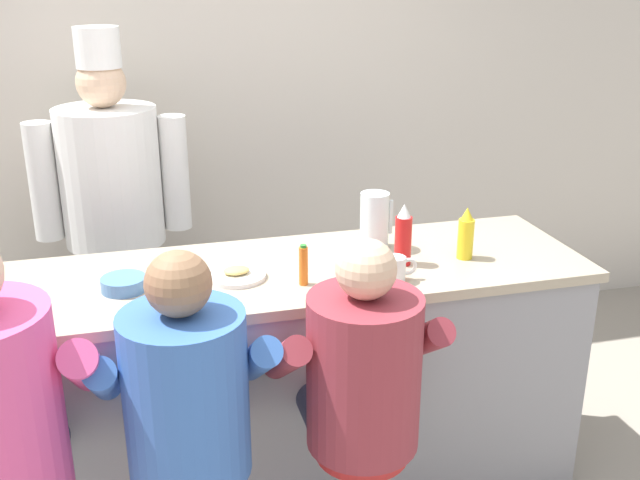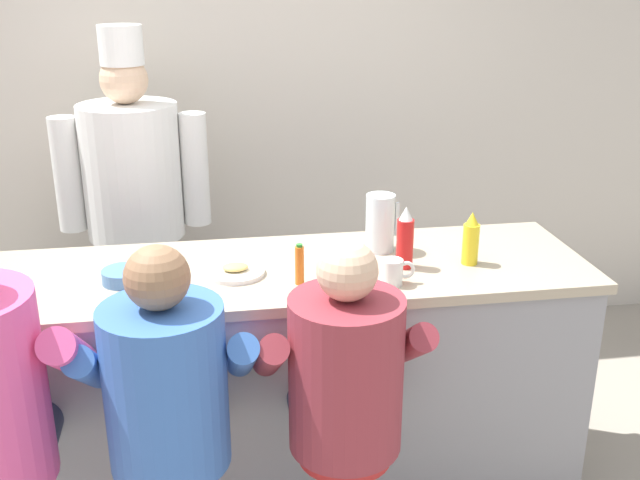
% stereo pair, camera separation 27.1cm
% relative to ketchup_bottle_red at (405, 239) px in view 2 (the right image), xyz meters
% --- Properties ---
extents(wall_back, '(10.00, 0.06, 2.70)m').
position_rel_ketchup_bottle_red_xyz_m(wall_back, '(-0.53, 1.57, 0.20)').
color(wall_back, beige).
rests_on(wall_back, ground_plane).
extents(diner_counter, '(2.53, 0.72, 1.03)m').
position_rel_ketchup_bottle_red_xyz_m(diner_counter, '(-0.53, 0.07, -0.63)').
color(diner_counter, gray).
rests_on(diner_counter, ground_plane).
extents(ketchup_bottle_red, '(0.07, 0.07, 0.25)m').
position_rel_ketchup_bottle_red_xyz_m(ketchup_bottle_red, '(0.00, 0.00, 0.00)').
color(ketchup_bottle_red, red).
rests_on(ketchup_bottle_red, diner_counter).
extents(mustard_bottle_yellow, '(0.06, 0.06, 0.21)m').
position_rel_ketchup_bottle_red_xyz_m(mustard_bottle_yellow, '(0.26, -0.00, -0.02)').
color(mustard_bottle_yellow, yellow).
rests_on(mustard_bottle_yellow, diner_counter).
extents(hot_sauce_bottle_orange, '(0.03, 0.03, 0.16)m').
position_rel_ketchup_bottle_red_xyz_m(hot_sauce_bottle_orange, '(-0.42, -0.09, -0.04)').
color(hot_sauce_bottle_orange, orange).
rests_on(hot_sauce_bottle_orange, diner_counter).
extents(water_pitcher_clear, '(0.14, 0.12, 0.24)m').
position_rel_ketchup_bottle_red_xyz_m(water_pitcher_clear, '(-0.05, 0.20, 0.00)').
color(water_pitcher_clear, silver).
rests_on(water_pitcher_clear, diner_counter).
extents(breakfast_plate, '(0.22, 0.22, 0.04)m').
position_rel_ketchup_bottle_red_xyz_m(breakfast_plate, '(-0.65, 0.03, -0.10)').
color(breakfast_plate, white).
rests_on(breakfast_plate, diner_counter).
extents(cereal_bowl, '(0.16, 0.16, 0.05)m').
position_rel_ketchup_bottle_red_xyz_m(cereal_bowl, '(-1.07, 0.02, -0.09)').
color(cereal_bowl, '#4C7FB7').
rests_on(cereal_bowl, diner_counter).
extents(coffee_mug_white, '(0.13, 0.08, 0.10)m').
position_rel_ketchup_bottle_red_xyz_m(coffee_mug_white, '(-0.08, -0.15, -0.07)').
color(coffee_mug_white, white).
rests_on(coffee_mug_white, diner_counter).
extents(diner_seated_blue, '(0.58, 0.57, 1.39)m').
position_rel_ketchup_bottle_red_xyz_m(diner_seated_blue, '(-0.91, -0.52, -0.28)').
color(diner_seated_blue, '#B2B5BA').
rests_on(diner_seated_blue, ground_plane).
extents(diner_seated_maroon, '(0.57, 0.56, 1.37)m').
position_rel_ketchup_bottle_red_xyz_m(diner_seated_maroon, '(-0.34, -0.52, -0.29)').
color(diner_seated_maroon, '#B2B5BA').
rests_on(diner_seated_maroon, ground_plane).
extents(cook_in_whites_near, '(0.74, 0.47, 1.89)m').
position_rel_ketchup_bottle_red_xyz_m(cook_in_whites_near, '(-1.10, 1.01, -0.11)').
color(cook_in_whites_near, '#232328').
rests_on(cook_in_whites_near, ground_plane).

